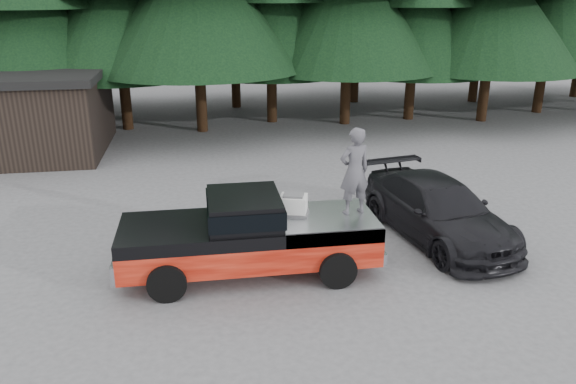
{
  "coord_description": "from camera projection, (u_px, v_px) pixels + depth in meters",
  "views": [
    {
      "loc": [
        -1.15,
        -11.62,
        6.23
      ],
      "look_at": [
        0.73,
        0.0,
        1.99
      ],
      "focal_mm": 35.0,
      "sensor_mm": 36.0,
      "label": 1
    }
  ],
  "objects": [
    {
      "name": "pickup_truck",
      "position": [
        250.0,
        246.0,
        12.94
      ],
      "size": [
        6.0,
        2.04,
        1.33
      ],
      "primitive_type": null,
      "color": "#E93F23",
      "rests_on": "ground"
    },
    {
      "name": "ground",
      "position": [
        257.0,
        274.0,
        13.07
      ],
      "size": [
        120.0,
        120.0,
        0.0
      ],
      "primitive_type": "plane",
      "color": "#515154",
      "rests_on": "ground"
    },
    {
      "name": "man_on_bed",
      "position": [
        354.0,
        171.0,
        12.76
      ],
      "size": [
        0.83,
        0.64,
        2.04
      ],
      "primitive_type": "imported",
      "rotation": [
        0.0,
        0.0,
        3.37
      ],
      "color": "#4E4C53",
      "rests_on": "pickup_truck"
    },
    {
      "name": "truck_cab",
      "position": [
        244.0,
        208.0,
        12.6
      ],
      "size": [
        1.66,
        1.9,
        0.59
      ],
      "primitive_type": "cube",
      "color": "black",
      "rests_on": "pickup_truck"
    },
    {
      "name": "air_compressor",
      "position": [
        293.0,
        205.0,
        12.99
      ],
      "size": [
        0.73,
        0.66,
        0.42
      ],
      "primitive_type": "cube",
      "rotation": [
        0.0,
        0.0,
        -0.29
      ],
      "color": "silver",
      "rests_on": "pickup_truck"
    },
    {
      "name": "parked_car",
      "position": [
        438.0,
        210.0,
        14.78
      ],
      "size": [
        3.13,
        5.67,
        1.56
      ],
      "primitive_type": "imported",
      "rotation": [
        0.0,
        0.0,
        0.19
      ],
      "color": "black",
      "rests_on": "ground"
    }
  ]
}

